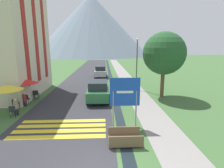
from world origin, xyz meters
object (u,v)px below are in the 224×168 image
(person_seated_near, at_px, (25,98))
(cafe_chair_middle, at_px, (26,98))
(footbridge, at_px, (125,139))
(cafe_chair_nearest, at_px, (13,110))
(cafe_umbrella_front_yellow, at_px, (7,87))
(cafe_umbrella_middle_red, at_px, (25,81))
(parked_car_far, at_px, (100,72))
(road_sign, at_px, (125,96))
(person_standing_terrace, at_px, (29,89))
(person_seated_far, at_px, (16,106))
(cafe_chair_far_left, at_px, (36,94))
(cafe_chair_far_right, at_px, (36,94))
(streetlamp, at_px, (137,60))
(parked_car_near, at_px, (98,90))
(cafe_chair_near_right, at_px, (15,103))
(tree_by_path, at_px, (164,54))
(hotel_building, at_px, (5,33))

(person_seated_near, bearing_deg, cafe_chair_middle, 99.93)
(footbridge, distance_m, cafe_chair_nearest, 8.28)
(footbridge, bearing_deg, cafe_umbrella_front_yellow, 151.57)
(cafe_umbrella_middle_red, bearing_deg, parked_car_far, 64.97)
(road_sign, relative_size, person_standing_terrace, 1.73)
(person_seated_far, bearing_deg, cafe_chair_nearest, -89.29)
(cafe_umbrella_front_yellow, relative_size, person_seated_near, 1.81)
(road_sign, height_order, cafe_chair_far_left, road_sign)
(cafe_chair_middle, height_order, cafe_chair_far_right, same)
(footbridge, relative_size, cafe_umbrella_front_yellow, 0.77)
(streetlamp, bearing_deg, cafe_chair_far_right, -162.25)
(road_sign, relative_size, person_seated_far, 2.43)
(road_sign, bearing_deg, person_standing_terrace, 144.24)
(cafe_umbrella_front_yellow, relative_size, streetlamp, 0.38)
(person_standing_terrace, xyz_separation_m, streetlamp, (10.54, 3.62, 2.34))
(road_sign, height_order, cafe_chair_middle, road_sign)
(cafe_chair_far_right, height_order, person_seated_far, person_seated_far)
(parked_car_near, distance_m, person_seated_far, 6.73)
(parked_car_near, relative_size, cafe_chair_near_right, 5.04)
(footbridge, distance_m, person_seated_near, 9.71)
(cafe_chair_near_right, relative_size, person_seated_near, 0.70)
(road_sign, xyz_separation_m, tree_by_path, (4.45, 6.45, 2.24))
(person_seated_far, height_order, person_seated_near, person_seated_far)
(cafe_chair_far_right, bearing_deg, cafe_chair_middle, -127.75)
(cafe_chair_middle, distance_m, person_seated_far, 2.47)
(cafe_chair_nearest, xyz_separation_m, streetlamp, (10.05, 7.65, 2.87))
(streetlamp, relative_size, tree_by_path, 0.93)
(hotel_building, xyz_separation_m, person_seated_far, (3.18, -5.80, -5.47))
(hotel_building, height_order, road_sign, hotel_building)
(cafe_chair_middle, relative_size, cafe_umbrella_middle_red, 0.39)
(tree_by_path, bearing_deg, cafe_chair_near_right, -166.64)
(person_standing_terrace, bearing_deg, hotel_building, 140.51)
(cafe_chair_far_right, bearing_deg, tree_by_path, -26.76)
(cafe_chair_far_left, bearing_deg, person_seated_far, -106.59)
(cafe_chair_far_left, relative_size, streetlamp, 0.15)
(parked_car_far, bearing_deg, parked_car_near, -89.92)
(cafe_chair_far_right, height_order, streetlamp, streetlamp)
(cafe_chair_near_right, distance_m, streetlamp, 12.58)
(parked_car_near, relative_size, tree_by_path, 0.69)
(footbridge, bearing_deg, hotel_building, 136.86)
(cafe_chair_middle, relative_size, streetlamp, 0.15)
(cafe_chair_nearest, bearing_deg, cafe_chair_near_right, 111.21)
(parked_car_far, bearing_deg, footbridge, -85.39)
(hotel_building, height_order, streetlamp, hotel_building)
(road_sign, relative_size, tree_by_path, 0.49)
(cafe_umbrella_front_yellow, bearing_deg, person_standing_terrace, 89.63)
(cafe_chair_near_right, xyz_separation_m, streetlamp, (10.67, 6.01, 2.87))
(cafe_umbrella_front_yellow, xyz_separation_m, cafe_umbrella_middle_red, (0.11, 2.51, -0.06))
(cafe_chair_far_left, bearing_deg, person_seated_near, -111.38)
(person_seated_near, height_order, person_standing_terrace, person_standing_terrace)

